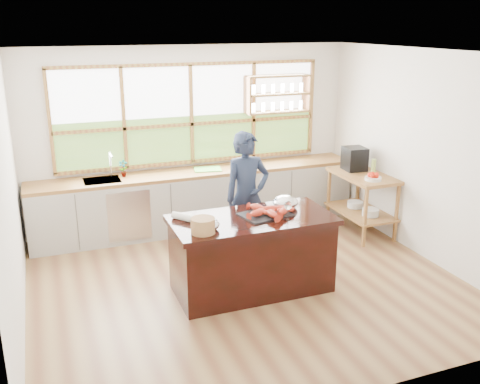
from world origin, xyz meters
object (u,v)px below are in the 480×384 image
island (252,254)px  espresso_machine (355,159)px  cook (247,197)px  wicker_basket (203,226)px

island → espresso_machine: espresso_machine is taller
espresso_machine → cook: bearing=-160.3°
cook → espresso_machine: cook is taller
espresso_machine → wicker_basket: espresso_machine is taller
island → cook: bearing=72.2°
cook → wicker_basket: 1.45m
island → espresso_machine: size_ratio=5.38×
island → espresso_machine: (2.19, 1.35, 0.62)m
cook → wicker_basket: bearing=-134.1°
cook → espresso_machine: size_ratio=4.96×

